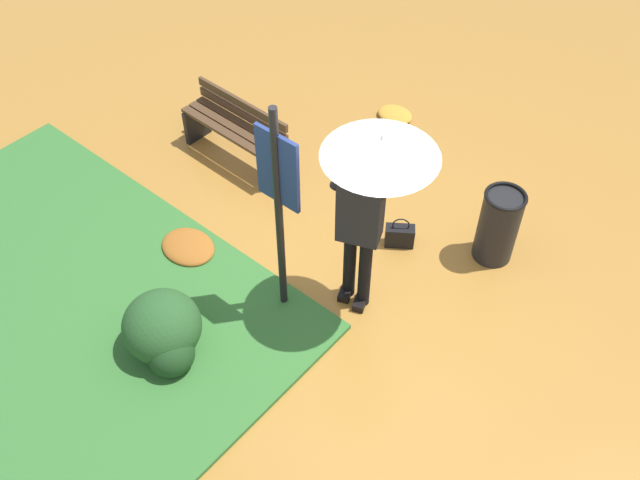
{
  "coord_description": "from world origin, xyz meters",
  "views": [
    {
      "loc": [
        2.46,
        -3.52,
        5.33
      ],
      "look_at": [
        -0.29,
        -0.28,
        0.85
      ],
      "focal_mm": 39.18,
      "sensor_mm": 36.0,
      "label": 1
    }
  ],
  "objects_px": {
    "info_sign_post": "(279,193)",
    "trash_bin": "(498,226)",
    "person_with_umbrella": "(371,181)",
    "handbag": "(400,235)",
    "park_bench": "(236,130)"
  },
  "relations": [
    {
      "from": "info_sign_post",
      "to": "trash_bin",
      "type": "distance_m",
      "value": 2.43
    },
    {
      "from": "person_with_umbrella",
      "to": "handbag",
      "type": "xyz_separation_m",
      "value": [
        -0.17,
        0.84,
        -1.42
      ]
    },
    {
      "from": "trash_bin",
      "to": "info_sign_post",
      "type": "bearing_deg",
      "value": -123.0
    },
    {
      "from": "handbag",
      "to": "trash_bin",
      "type": "distance_m",
      "value": 1.0
    },
    {
      "from": "info_sign_post",
      "to": "park_bench",
      "type": "relative_size",
      "value": 1.64
    },
    {
      "from": "person_with_umbrella",
      "to": "trash_bin",
      "type": "height_order",
      "value": "person_with_umbrella"
    },
    {
      "from": "info_sign_post",
      "to": "handbag",
      "type": "distance_m",
      "value": 1.93
    },
    {
      "from": "handbag",
      "to": "park_bench",
      "type": "relative_size",
      "value": 0.26
    },
    {
      "from": "handbag",
      "to": "trash_bin",
      "type": "height_order",
      "value": "trash_bin"
    },
    {
      "from": "info_sign_post",
      "to": "park_bench",
      "type": "height_order",
      "value": "info_sign_post"
    },
    {
      "from": "park_bench",
      "to": "person_with_umbrella",
      "type": "bearing_deg",
      "value": -17.19
    },
    {
      "from": "person_with_umbrella",
      "to": "handbag",
      "type": "relative_size",
      "value": 5.53
    },
    {
      "from": "person_with_umbrella",
      "to": "info_sign_post",
      "type": "height_order",
      "value": "info_sign_post"
    },
    {
      "from": "handbag",
      "to": "info_sign_post",
      "type": "bearing_deg",
      "value": -105.92
    },
    {
      "from": "person_with_umbrella",
      "to": "info_sign_post",
      "type": "xyz_separation_m",
      "value": [
        -0.56,
        -0.51,
        -0.11
      ]
    }
  ]
}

